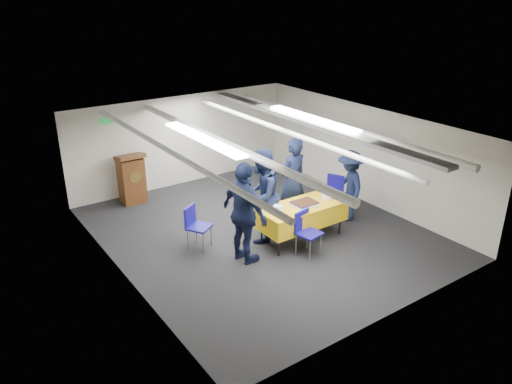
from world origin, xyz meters
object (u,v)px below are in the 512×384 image
Objects in this scene: chair_near at (306,228)px; sailor_d at (349,186)px; podium at (132,178)px; sailor_a at (292,181)px; serving_table at (302,214)px; chair_left at (195,223)px; chair_right at (334,190)px; sheet_cake at (305,204)px; sailor_b at (261,196)px; sailor_c at (245,213)px.

sailor_d reaches higher than chair_near.
sailor_a is at bearing -51.29° from podium.
sailor_d is (1.77, 0.65, 0.26)m from chair_near.
serving_table is 2.11× the size of chair_left.
sailor_d is (3.56, -3.60, 0.18)m from podium.
chair_right is at bearing 32.12° from chair_near.
serving_table is 0.91m from sailor_a.
sailor_b is at bearing 141.01° from sheet_cake.
sailor_a is 1.93m from sailor_c.
chair_near is at bearing -126.54° from sheet_cake.
chair_right reaches higher than serving_table.
chair_near is at bearing 58.55° from sailor_a.
chair_left is at bearing 152.34° from sheet_cake.
chair_left is 0.44× the size of sailor_c.
sailor_a reaches higher than sheet_cake.
chair_near reaches higher than sheet_cake.
sailor_b is 2.16m from sailor_d.
podium reaches higher than chair_near.
chair_right is at bearing 151.36° from sailor_b.
sheet_cake is 1.48m from sailor_d.
chair_right is 0.55× the size of sailor_d.
sailor_b is at bearing 10.76° from sailor_a.
sailor_d is (2.13, -0.31, -0.17)m from sailor_b.
sailor_c is (-2.87, -0.68, 0.45)m from chair_right.
chair_left is (-1.93, 0.95, -0.03)m from serving_table.
sheet_cake is 0.58× the size of chair_near.
sailor_d is at bearing 20.14° from chair_near.
podium is 1.44× the size of chair_left.
sailor_b is at bearing -176.20° from chair_right.
chair_left is at bearing 20.78° from sailor_c.
chair_right is at bearing -153.36° from sailor_d.
chair_left is 0.45× the size of sailor_b.
chair_near is 2.08m from chair_right.
chair_left is at bearing -52.84° from sailor_b.
sailor_a is (2.43, -3.03, 0.35)m from podium.
sailor_d is at bearing -88.35° from chair_right.
chair_near is (-0.31, -0.48, -0.03)m from serving_table.
serving_table is 0.92m from sailor_b.
sailor_d reaches higher than sheet_cake.
chair_left is 0.45× the size of sailor_a.
podium is 3.90m from sailor_c.
serving_table is at bearing 56.89° from chair_near.
sailor_a is (0.64, 1.22, 0.43)m from chair_near.
sailor_b is 0.93m from sailor_c.
serving_table is 1.49m from sailor_c.
chair_right reaches higher than sheet_cake.
sheet_cake is at bearing -95.84° from sailor_c.
sailor_c is at bearing -63.49° from chair_left.
sailor_c is (-1.43, -0.06, 0.42)m from serving_table.
sailor_c is (-0.75, -0.54, 0.02)m from sailor_b.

